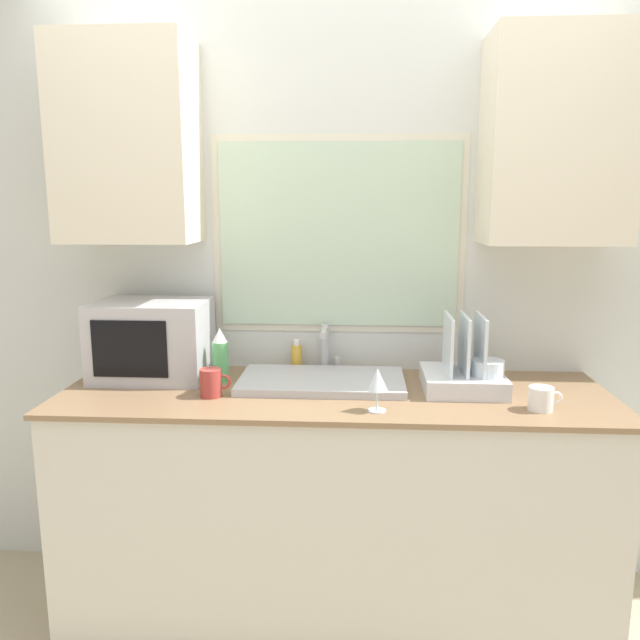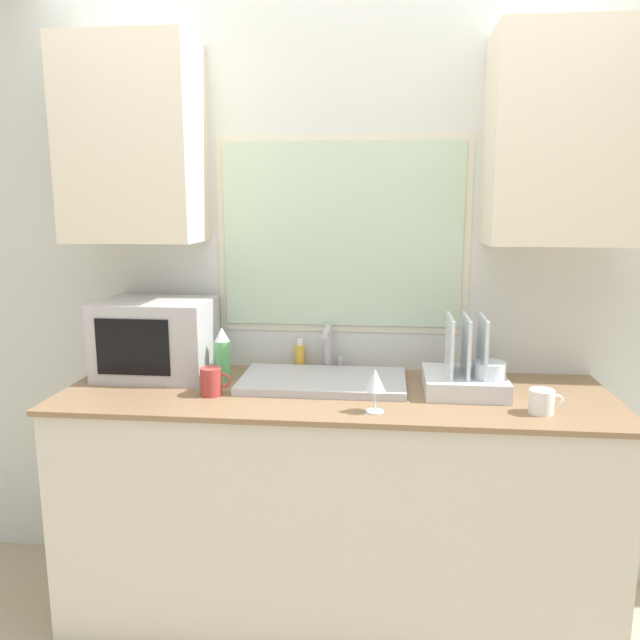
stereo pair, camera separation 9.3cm
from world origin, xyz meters
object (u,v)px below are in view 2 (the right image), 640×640
Objects in this scene: microwave at (156,338)px; spray_bottle at (222,355)px; mug_near_sink at (212,381)px; wine_glass at (375,381)px; faucet at (329,344)px; dish_rack at (467,374)px; soap_bottle at (300,356)px.

spray_bottle is (0.29, -0.04, -0.05)m from microwave.
mug_near_sink is 0.76× the size of wine_glass.
dish_rack is (0.54, -0.23, -0.05)m from faucet.
spray_bottle is 1.88× the size of mug_near_sink.
faucet reaches higher than wine_glass.
dish_rack is 0.96m from spray_bottle.
faucet is 1.31× the size of wine_glass.
faucet is 0.91× the size of spray_bottle.
mug_near_sink is (-0.40, -0.37, -0.07)m from faucet.
dish_rack reaches higher than mug_near_sink.
microwave reaches higher than faucet.
microwave is 2.05× the size of spray_bottle.
microwave is at bearing -169.47° from faucet.
spray_bottle is 1.65× the size of soap_bottle.
microwave is at bearing 172.15° from spray_bottle.
spray_bottle is 1.44× the size of wine_glass.
spray_bottle is (-0.96, 0.06, 0.04)m from dish_rack.
soap_bottle is (-0.67, 0.25, -0.01)m from dish_rack.
faucet is at bearing 42.24° from mug_near_sink.
dish_rack is 2.04× the size of wine_glass.
dish_rack is 0.96m from mug_near_sink.
mug_near_sink is at bearing -87.32° from spray_bottle.
spray_bottle is at bearing -7.85° from microwave.
dish_rack is at bearing -4.47° from microwave.
mug_near_sink is at bearing -38.49° from microwave.
spray_bottle reaches higher than soap_bottle.
soap_bottle is 1.14× the size of mug_near_sink.
wine_glass is (0.33, -0.52, 0.05)m from soap_bottle.
soap_bottle reaches higher than mug_near_sink.
microwave is at bearing 175.53° from dish_rack.
wine_glass is (0.90, -0.36, -0.05)m from microwave.
faucet is 0.55m from mug_near_sink.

